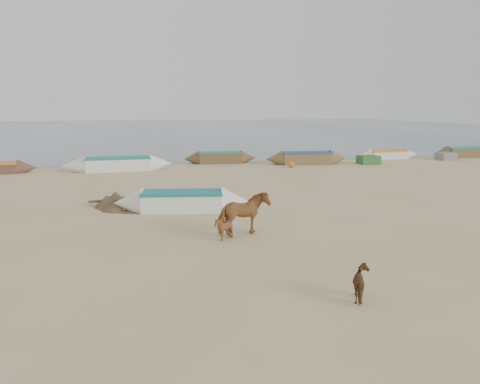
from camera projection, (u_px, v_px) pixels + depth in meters
name	position (u px, v px, depth m)	size (l,w,h in m)	color
ground	(269.00, 245.00, 14.77)	(140.00, 140.00, 0.00)	tan
sea	(151.00, 129.00, 93.31)	(160.00, 160.00, 0.00)	slate
cow_adult	(243.00, 214.00, 15.78)	(0.80, 1.75, 1.48)	#986331
calf_front	(224.00, 229.00, 15.25)	(0.63, 0.71, 0.79)	brown
calf_right	(364.00, 284.00, 10.53)	(0.76, 0.65, 0.77)	#55371B
near_canoe	(182.00, 201.00, 19.59)	(5.67, 1.30, 0.84)	white
debris_pile	(143.00, 199.00, 21.01)	(4.11, 4.11, 0.48)	brown
waterline_canoes	(169.00, 161.00, 33.80)	(57.85, 4.38, 0.95)	brown
beach_clutter	(239.00, 162.00, 34.36)	(45.45, 4.48, 0.64)	#306C37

